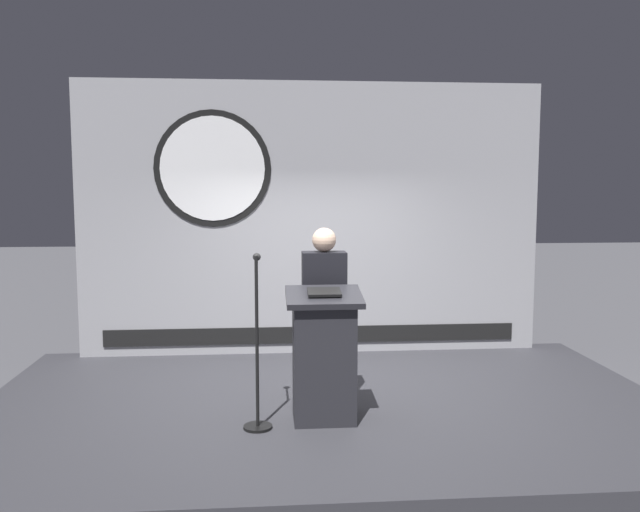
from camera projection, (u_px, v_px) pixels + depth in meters
The scene contains 6 objects.
ground_plane at pixel (326, 431), 6.15m from camera, with size 40.00×40.00×0.00m, color #4C4C51.
stage_platform at pixel (326, 416), 6.13m from camera, with size 6.40×4.00×0.30m, color #333338.
banner_display at pixel (309, 219), 7.78m from camera, with size 5.49×0.12×3.22m.
podium at pixel (324, 356), 5.55m from camera, with size 0.64×0.50×1.14m.
speaker_person at pixel (324, 314), 6.00m from camera, with size 0.40×0.26×1.62m.
microphone_stand at pixel (257, 367), 5.41m from camera, with size 0.24×0.55×1.44m.
Camera 1 is at (-0.56, -5.92, 2.29)m, focal length 36.68 mm.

